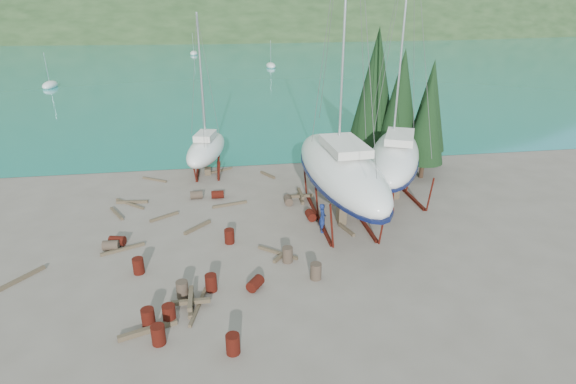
{
  "coord_description": "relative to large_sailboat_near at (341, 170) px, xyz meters",
  "views": [
    {
      "loc": [
        -1.96,
        -22.17,
        13.09
      ],
      "look_at": [
        1.94,
        3.0,
        2.39
      ],
      "focal_mm": 28.0,
      "sensor_mm": 36.0,
      "label": 1
    }
  ],
  "objects": [
    {
      "name": "moored_boat_mid",
      "position": [
        4.57,
        76.27,
        -3.01
      ],
      "size": [
        2.0,
        5.0,
        6.05
      ],
      "color": "white",
      "rests_on": "ground"
    },
    {
      "name": "timber_3",
      "position": [
        -8.9,
        -8.25,
        -3.33
      ],
      "size": [
        0.8,
        2.82,
        0.15
      ],
      "primitive_type": "cube",
      "rotation": [
        0.0,
        0.0,
        2.91
      ],
      "color": "brown",
      "rests_on": "ground"
    },
    {
      "name": "ground",
      "position": [
        -5.43,
        -3.73,
        -3.4
      ],
      "size": [
        600.0,
        600.0,
        0.0
      ],
      "primitive_type": "plane",
      "color": "#675B51",
      "rests_on": "ground"
    },
    {
      "name": "timber_6",
      "position": [
        -3.75,
        8.54,
        -3.3
      ],
      "size": [
        1.09,
        1.64,
        0.19
      ],
      "primitive_type": "cube",
      "rotation": [
        0.0,
        0.0,
        0.54
      ],
      "color": "brown",
      "rests_on": "ground"
    },
    {
      "name": "timber_15",
      "position": [
        -14.02,
        4.31,
        -3.33
      ],
      "size": [
        2.22,
        2.02,
        0.15
      ],
      "primitive_type": "cube",
      "rotation": [
        0.0,
        0.0,
        0.84
      ],
      "color": "brown",
      "rests_on": "ground"
    },
    {
      "name": "drum_16",
      "position": [
        -9.65,
        -7.32,
        -2.96
      ],
      "size": [
        0.58,
        0.58,
        0.88
      ],
      "primitive_type": "cylinder",
      "color": "#2D2823",
      "rests_on": "ground"
    },
    {
      "name": "far_house_right",
      "position": [
        24.57,
        186.27,
        -0.47
      ],
      "size": [
        6.6,
        5.6,
        5.6
      ],
      "color": "beige",
      "rests_on": "ground"
    },
    {
      "name": "far_house_center",
      "position": [
        -25.43,
        186.27,
        -0.47
      ],
      "size": [
        6.6,
        5.6,
        5.6
      ],
      "color": "beige",
      "rests_on": "ground"
    },
    {
      "name": "moored_boat_left",
      "position": [
        -35.43,
        56.27,
        -3.01
      ],
      "size": [
        2.0,
        5.0,
        6.05
      ],
      "color": "white",
      "rests_on": "ground"
    },
    {
      "name": "timber_1",
      "position": [
        0.01,
        -1.87,
        -3.3
      ],
      "size": [
        0.67,
        1.68,
        0.19
      ],
      "primitive_type": "cube",
      "rotation": [
        0.0,
        0.0,
        0.29
      ],
      "color": "brown",
      "rests_on": "ground"
    },
    {
      "name": "timber_8",
      "position": [
        -9.18,
        -0.13,
        -3.3
      ],
      "size": [
        1.64,
        1.65,
        0.19
      ],
      "primitive_type": "cube",
      "rotation": [
        0.0,
        0.0,
        2.36
      ],
      "color": "brown",
      "rests_on": "ground"
    },
    {
      "name": "timber_12",
      "position": [
        -13.34,
        -2.24,
        -3.31
      ],
      "size": [
        2.33,
        1.12,
        0.17
      ],
      "primitive_type": "cube",
      "rotation": [
        0.0,
        0.0,
        1.97
      ],
      "color": "brown",
      "rests_on": "ground"
    },
    {
      "name": "drum_9",
      "position": [
        -9.39,
        4.69,
        -3.11
      ],
      "size": [
        0.91,
        0.63,
        0.58
      ],
      "primitive_type": "cylinder",
      "rotation": [
        1.57,
        0.0,
        1.62
      ],
      "color": "#2D2823",
      "rests_on": "ground"
    },
    {
      "name": "drum_15",
      "position": [
        -14.0,
        -2.06,
        -3.11
      ],
      "size": [
        0.92,
        0.64,
        0.58
      ],
      "primitive_type": "cylinder",
      "rotation": [
        1.57,
        0.0,
        1.5
      ],
      "color": "#2D2823",
      "rests_on": "ground"
    },
    {
      "name": "timber_4",
      "position": [
        -11.4,
        1.76,
        -3.31
      ],
      "size": [
        1.8,
        1.24,
        0.17
      ],
      "primitive_type": "cube",
      "rotation": [
        0.0,
        0.0,
        2.14
      ],
      "color": "brown",
      "rests_on": "ground"
    },
    {
      "name": "far_hill",
      "position": [
        -5.43,
        316.27,
        -3.4
      ],
      "size": [
        800.0,
        360.0,
        110.0
      ],
      "primitive_type": "ellipsoid",
      "color": "#1C3118",
      "rests_on": "ground"
    },
    {
      "name": "drum_7",
      "position": [
        -7.4,
        -11.45,
        -2.96
      ],
      "size": [
        0.58,
        0.58,
        0.88
      ],
      "primitive_type": "cylinder",
      "color": "#611910",
      "rests_on": "ground"
    },
    {
      "name": "cypress_mid_right",
      "position": [
        8.57,
        6.27,
        1.52
      ],
      "size": [
        3.06,
        3.06,
        8.5
      ],
      "color": "black",
      "rests_on": "ground"
    },
    {
      "name": "drum_0",
      "position": [
        -10.99,
        -9.23,
        -2.96
      ],
      "size": [
        0.58,
        0.58,
        0.88
      ],
      "primitive_type": "cylinder",
      "color": "#611910",
      "rests_on": "ground"
    },
    {
      "name": "drum_2",
      "position": [
        -13.74,
        -1.56,
        -3.11
      ],
      "size": [
        1.0,
        0.78,
        0.58
      ],
      "primitive_type": "cylinder",
      "rotation": [
        1.57,
        0.0,
        1.32
      ],
      "color": "#611910",
      "rests_on": "ground"
    },
    {
      "name": "cypress_near_right",
      "position": [
        7.07,
        8.27,
        2.39
      ],
      "size": [
        3.6,
        3.6,
        10.0
      ],
      "color": "black",
      "rests_on": "ground"
    },
    {
      "name": "bay_water",
      "position": [
        -5.43,
        311.27,
        -3.39
      ],
      "size": [
        700.0,
        700.0,
        0.0
      ],
      "primitive_type": "plane",
      "color": "teal",
      "rests_on": "ground"
    },
    {
      "name": "timber_9",
      "position": [
        -7.51,
        10.27,
        -3.32
      ],
      "size": [
        1.89,
        1.12,
        0.15
      ],
      "primitive_type": "cube",
      "rotation": [
        0.0,
        0.0,
        2.07
      ],
      "color": "brown",
      "rests_on": "ground"
    },
    {
      "name": "drum_6",
      "position": [
        -1.87,
        0.07,
        -3.11
      ],
      "size": [
        0.63,
        0.91,
        0.58
      ],
      "primitive_type": "cylinder",
      "rotation": [
        1.57,
        0.0,
        0.06
      ],
      "color": "#611910",
      "rests_on": "ground"
    },
    {
      "name": "drum_12",
      "position": [
        -6.13,
        -7.14,
        -3.11
      ],
      "size": [
        0.98,
        1.05,
        0.58
      ],
      "primitive_type": "cylinder",
      "rotation": [
        1.57,
        0.0,
        2.52
      ],
      "color": "#611910",
      "rests_on": "ground"
    },
    {
      "name": "drum_8",
      "position": [
        -12.05,
        -4.81,
        -2.96
      ],
      "size": [
        0.58,
        0.58,
        0.88
      ],
      "primitive_type": "cylinder",
      "color": "#611910",
      "rests_on": "ground"
    },
    {
      "name": "large_sailboat_far",
      "position": [
        4.9,
        3.28,
        -0.42
      ],
      "size": [
        7.88,
        11.9,
        18.26
      ],
      "rotation": [
        0.0,
        0.0,
        -0.43
      ],
      "color": "white",
      "rests_on": "ground"
    },
    {
      "name": "timber_14",
      "position": [
        -17.9,
        -4.52,
        -3.31
      ],
      "size": [
        1.66,
        2.04,
        0.18
      ],
      "primitive_type": "cube",
      "rotation": [
        0.0,
        0.0,
        2.47
      ],
      "color": "brown",
      "rests_on": "ground"
    },
    {
      "name": "timber_pile_fore",
      "position": [
        -9.22,
        -8.16,
        -3.1
      ],
      "size": [
        1.8,
        1.8,
        0.6
      ],
      "color": "brown",
      "rests_on": "ground"
    },
    {
      "name": "timber_5",
      "position": [
        -4.59,
        -3.98,
        -3.32
      ],
      "size": [
        2.1,
        1.75,
        0.16
      ],
      "primitive_type": "cube",
      "rotation": [
        0.0,
        0.0,
        0.89
      ],
      "color": "brown",
      "rests_on": "ground"
    },
    {
      "name": "cypress_far_right",
      "position": [
        10.07,
        9.27,
        1.81
      ],
      "size": [
        3.24,
        3.24,
        9.0
      ],
      "color": "black",
      "rests_on": "ground"
    },
    {
      "name": "cypress_back_left",
      "position": [
        5.57,
        10.27,
        3.26
      ],
      "size": [
        4.14,
        4.14,
        11.5
      ],
      "color": "black",
      "rests_on": "ground"
    },
    {
      "name": "worker",
      "position": [
        -1.5,
        -1.72,
        -2.46
      ],
      "size": [
        0.53,
        0.73,
        1.89
      ],
      "primitive_type": "imported",
      "rotation": [
        0.0,
        0.0,
        1.46
      ],
      "color": "navy",
      "rests_on": "ground"
    },
    {
      "name": "drum_4",
      "position": [
        -7.86,
        4.52,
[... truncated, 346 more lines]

